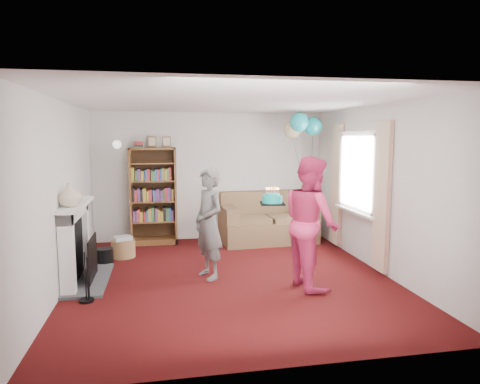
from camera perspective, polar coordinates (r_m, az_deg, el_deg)
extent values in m
plane|color=black|center=(6.30, -1.23, -11.32)|extent=(5.00, 5.00, 0.00)
cube|color=silver|center=(8.49, -4.00, 2.14)|extent=(4.50, 0.02, 2.50)
cube|color=silver|center=(6.08, -22.77, -0.47)|extent=(0.02, 5.00, 2.50)
cube|color=silver|center=(6.76, 18.00, 0.47)|extent=(0.02, 5.00, 2.50)
cube|color=white|center=(5.99, -1.29, 12.02)|extent=(4.50, 5.00, 0.01)
cube|color=#3F3F42|center=(6.50, -19.57, -10.99)|extent=(0.55, 1.40, 0.04)
cube|color=white|center=(5.86, -22.08, -7.90)|extent=(0.18, 0.14, 1.06)
cube|color=white|center=(6.91, -20.28, -5.54)|extent=(0.18, 0.14, 1.06)
cube|color=white|center=(6.29, -21.30, -2.46)|extent=(0.18, 1.24, 0.16)
cube|color=white|center=(6.27, -21.07, -1.56)|extent=(0.28, 1.35, 0.05)
cube|color=black|center=(6.40, -21.26, -7.06)|extent=(0.10, 0.80, 0.86)
cube|color=black|center=(6.40, -19.06, -8.36)|extent=(0.02, 0.70, 0.60)
cylinder|color=black|center=(5.66, -19.92, -10.56)|extent=(0.18, 0.18, 0.64)
cylinder|color=black|center=(7.20, -17.58, -8.19)|extent=(0.26, 0.26, 0.26)
cube|color=white|center=(7.23, 15.63, 7.53)|extent=(0.08, 1.30, 0.08)
cube|color=white|center=(7.33, 15.29, -2.28)|extent=(0.08, 1.30, 0.08)
cube|color=white|center=(7.26, 15.67, 2.59)|extent=(0.01, 1.15, 1.20)
cube|color=white|center=(7.32, 15.07, -2.53)|extent=(0.14, 1.32, 0.04)
cube|color=beige|center=(6.55, 18.42, -0.63)|extent=(0.07, 0.38, 2.20)
cube|color=beige|center=(8.02, 12.76, 0.95)|extent=(0.07, 0.38, 2.20)
cylinder|color=gold|center=(8.38, -16.04, 6.26)|extent=(0.04, 0.12, 0.04)
sphere|color=white|center=(8.29, -16.09, 6.11)|extent=(0.16, 0.16, 0.16)
cube|color=#472B14|center=(8.43, -11.45, -0.35)|extent=(0.86, 0.04, 1.82)
cube|color=brown|center=(8.26, -14.32, -0.59)|extent=(0.04, 0.42, 1.82)
cube|color=brown|center=(8.24, -8.61, -0.46)|extent=(0.04, 0.42, 1.82)
cube|color=brown|center=(8.17, -11.62, 5.67)|extent=(0.86, 0.42, 0.04)
cube|color=brown|center=(8.40, -11.32, -6.35)|extent=(0.86, 0.42, 0.10)
cube|color=brown|center=(8.32, -11.38, -3.80)|extent=(0.78, 0.38, 0.03)
cube|color=brown|center=(8.25, -11.45, -1.19)|extent=(0.78, 0.38, 0.02)
cube|color=brown|center=(8.21, -11.52, 1.46)|extent=(0.78, 0.38, 0.02)
cube|color=brown|center=(8.18, -11.58, 3.80)|extent=(0.78, 0.38, 0.02)
cube|color=maroon|center=(8.15, -13.33, 6.19)|extent=(0.16, 0.22, 0.12)
cube|color=brown|center=(8.22, -11.64, 6.59)|extent=(0.16, 0.02, 0.20)
cube|color=brown|center=(8.22, -9.76, 6.63)|extent=(0.16, 0.02, 0.20)
cube|color=brown|center=(8.35, 3.73, -5.18)|extent=(1.79, 0.95, 0.42)
cube|color=brown|center=(8.61, 3.17, -2.28)|extent=(1.79, 0.24, 0.74)
cube|color=brown|center=(8.15, -1.56, -3.96)|extent=(0.24, 0.90, 0.58)
cube|color=brown|center=(8.52, 8.81, -3.54)|extent=(0.24, 0.90, 0.58)
cube|color=brown|center=(8.13, 1.14, -3.75)|extent=(0.76, 0.65, 0.12)
cube|color=brown|center=(8.33, 6.55, -3.53)|extent=(0.76, 0.65, 0.12)
cylinder|color=#936645|center=(7.53, -15.29, -7.28)|extent=(0.40, 0.40, 0.30)
cube|color=beige|center=(7.49, -15.34, -5.95)|extent=(0.28, 0.22, 0.06)
imported|color=black|center=(6.12, -4.18, -4.22)|extent=(0.58, 0.68, 1.58)
imported|color=#C22653|center=(5.82, 9.44, -3.95)|extent=(0.77, 0.94, 1.77)
cube|color=black|center=(5.85, 4.32, -1.53)|extent=(0.32, 0.32, 0.02)
cylinder|color=#0D9F91|center=(5.84, 4.33, -0.95)|extent=(0.27, 0.27, 0.10)
cylinder|color=#0D9F91|center=(5.83, 4.33, -0.36)|extent=(0.20, 0.20, 0.04)
cylinder|color=#DF6394|center=(5.85, 5.11, 0.00)|extent=(0.01, 0.01, 0.09)
sphere|color=orange|center=(5.84, 5.11, 0.48)|extent=(0.02, 0.02, 0.02)
cylinder|color=#DF6394|center=(5.88, 4.92, 0.04)|extent=(0.01, 0.01, 0.09)
sphere|color=orange|center=(5.88, 4.92, 0.52)|extent=(0.02, 0.02, 0.02)
cylinder|color=#DF6394|center=(5.90, 4.60, 0.07)|extent=(0.01, 0.01, 0.09)
sphere|color=orange|center=(5.90, 4.61, 0.55)|extent=(0.02, 0.02, 0.02)
cylinder|color=#DF6394|center=(5.91, 4.23, 0.08)|extent=(0.01, 0.01, 0.09)
sphere|color=orange|center=(5.90, 4.23, 0.56)|extent=(0.02, 0.02, 0.02)
cylinder|color=#DF6394|center=(5.89, 3.88, 0.06)|extent=(0.01, 0.01, 0.09)
sphere|color=orange|center=(5.89, 3.88, 0.55)|extent=(0.02, 0.02, 0.02)
cylinder|color=#DF6394|center=(5.87, 3.63, 0.03)|extent=(0.01, 0.01, 0.09)
sphere|color=orange|center=(5.86, 3.63, 0.51)|extent=(0.02, 0.02, 0.02)
cylinder|color=#DF6394|center=(5.83, 3.54, -0.02)|extent=(0.01, 0.01, 0.09)
sphere|color=orange|center=(5.82, 3.55, 0.47)|extent=(0.02, 0.02, 0.02)
cylinder|color=#DF6394|center=(5.79, 3.63, -0.07)|extent=(0.01, 0.01, 0.09)
sphere|color=orange|center=(5.78, 3.64, 0.43)|extent=(0.02, 0.02, 0.02)
cylinder|color=#DF6394|center=(5.76, 3.89, -0.10)|extent=(0.01, 0.01, 0.09)
sphere|color=orange|center=(5.76, 3.90, 0.39)|extent=(0.02, 0.02, 0.02)
cylinder|color=#DF6394|center=(5.75, 4.25, -0.13)|extent=(0.01, 0.01, 0.09)
sphere|color=orange|center=(5.74, 4.26, 0.37)|extent=(0.02, 0.02, 0.02)
cylinder|color=#DF6394|center=(5.75, 4.64, -0.12)|extent=(0.01, 0.01, 0.09)
sphere|color=orange|center=(5.75, 4.64, 0.37)|extent=(0.02, 0.02, 0.02)
cylinder|color=#DF6394|center=(5.78, 4.95, -0.10)|extent=(0.01, 0.01, 0.09)
sphere|color=orange|center=(5.77, 4.95, 0.40)|extent=(0.02, 0.02, 0.02)
cylinder|color=#DF6394|center=(5.81, 5.12, -0.05)|extent=(0.01, 0.01, 0.09)
sphere|color=orange|center=(5.81, 5.12, 0.44)|extent=(0.02, 0.02, 0.02)
sphere|color=#3F3F3F|center=(8.29, 9.30, -1.97)|extent=(0.02, 0.02, 0.02)
sphere|color=teal|center=(8.16, 9.70, 8.66)|extent=(0.35, 0.35, 0.35)
sphere|color=#CCB87D|center=(8.23, 7.05, 8.28)|extent=(0.35, 0.35, 0.35)
sphere|color=teal|center=(7.87, 7.91, 9.19)|extent=(0.35, 0.35, 0.35)
imported|color=beige|center=(5.91, -21.76, -0.34)|extent=(0.30, 0.30, 0.31)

